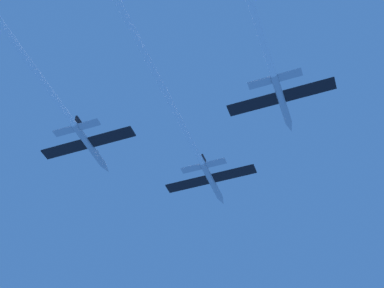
# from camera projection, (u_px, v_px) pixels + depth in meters

# --- Properties ---
(jet_lead) EXTENTS (18.76, 67.74, 3.11)m
(jet_lead) POSITION_uv_depth(u_px,v_px,m) (174.00, 110.00, 92.49)
(jet_lead) COLOR #B2BAC6
(jet_left_wing) EXTENTS (18.76, 72.63, 3.11)m
(jet_left_wing) POSITION_uv_depth(u_px,v_px,m) (21.00, 51.00, 83.08)
(jet_left_wing) COLOR #B2BAC6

